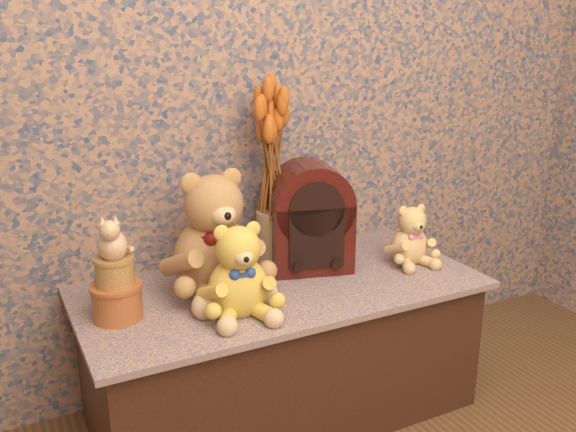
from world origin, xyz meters
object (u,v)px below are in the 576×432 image
teddy_large (212,227)px  teddy_small (410,231)px  cathedral_radio (310,216)px  cat_figurine (111,235)px  teddy_medium (238,265)px  biscuit_tin_lower (117,302)px  ceramic_vase (274,239)px

teddy_large → teddy_small: teddy_large is taller
cathedral_radio → cat_figurine: 0.67m
cathedral_radio → teddy_small: bearing=-3.7°
cat_figurine → cathedral_radio: bearing=23.2°
teddy_large → teddy_medium: 0.19m
cathedral_radio → biscuit_tin_lower: size_ratio=2.64×
teddy_small → cat_figurine: (-0.99, 0.02, 0.14)m
teddy_large → biscuit_tin_lower: (-0.31, -0.06, -0.15)m
biscuit_tin_lower → cathedral_radio: bearing=7.8°
teddy_medium → teddy_small: size_ratio=1.30×
teddy_medium → biscuit_tin_lower: teddy_medium is taller
teddy_small → cathedral_radio: size_ratio=0.61×
teddy_large → biscuit_tin_lower: teddy_large is taller
teddy_large → ceramic_vase: bearing=18.6°
teddy_large → cathedral_radio: bearing=3.0°
teddy_large → cat_figurine: teddy_large is taller
teddy_medium → teddy_large: bearing=98.1°
teddy_large → cathedral_radio: 0.35m
ceramic_vase → cat_figurine: (-0.56, -0.15, 0.15)m
ceramic_vase → biscuit_tin_lower: (-0.56, -0.15, -0.05)m
teddy_medium → biscuit_tin_lower: bearing=166.1°
cathedral_radio → cat_figurine: cathedral_radio is taller
ceramic_vase → cat_figurine: size_ratio=1.48×
teddy_small → cathedral_radio: bearing=167.5°
teddy_small → ceramic_vase: (-0.43, 0.18, -0.01)m
ceramic_vase → teddy_medium: bearing=-132.0°
teddy_large → teddy_small: 0.69m
biscuit_tin_lower → cat_figurine: cat_figurine is taller
teddy_large → biscuit_tin_lower: size_ratio=2.98×
teddy_small → ceramic_vase: bearing=164.1°
ceramic_vase → biscuit_tin_lower: ceramic_vase is taller
teddy_medium → biscuit_tin_lower: size_ratio=2.11×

